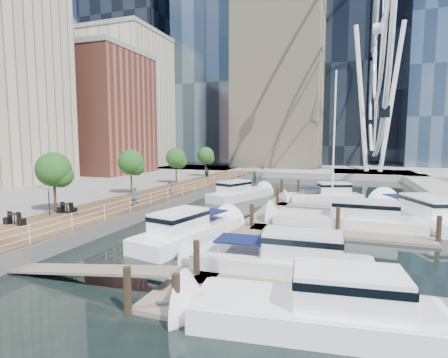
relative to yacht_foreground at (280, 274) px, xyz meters
name	(u,v)px	position (x,y,z in m)	size (l,w,h in m)	color
ground	(162,258)	(-6.61, 0.18, 0.00)	(520.00, 520.00, 0.00)	black
boardwalk	(157,199)	(-15.61, 15.18, 0.50)	(6.00, 60.00, 1.00)	brown
seawall	(183,200)	(-12.61, 15.18, 0.50)	(0.25, 60.00, 1.00)	#595954
land_far	(317,160)	(-6.61, 102.18, 0.50)	(200.00, 114.00, 1.00)	gray
pier	(373,174)	(7.39, 52.18, 0.50)	(14.00, 12.00, 1.00)	gray
railing	(182,190)	(-12.71, 15.18, 1.52)	(0.10, 60.00, 1.05)	white
floating_docks	(323,221)	(1.36, 10.16, 0.49)	(16.00, 34.00, 2.60)	#6D6051
midrise_condos	(55,96)	(-40.18, 27.00, 13.42)	(19.00, 67.00, 28.00)	#BCAD8E
ferris_wheel	(380,29)	(7.39, 52.18, 25.92)	(5.80, 45.60, 47.80)	white
street_trees	(131,162)	(-18.01, 14.18, 4.29)	(2.60, 42.60, 4.60)	#3F2B1C
yacht_foreground	(280,274)	(0.00, 0.00, 0.00)	(2.51, 9.36, 2.15)	silver
pedestrian_near	(135,197)	(-13.65, 8.29, 1.81)	(0.59, 0.39, 1.62)	#494B62
pedestrian_mid	(169,188)	(-13.81, 14.50, 1.80)	(0.78, 0.61, 1.60)	#7E6457
pedestrian_far	(207,174)	(-15.89, 29.67, 1.84)	(0.99, 0.41, 1.68)	#2E353A
moored_yachts	(330,226)	(1.82, 10.90, 0.00)	(23.46, 31.92, 11.50)	silver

